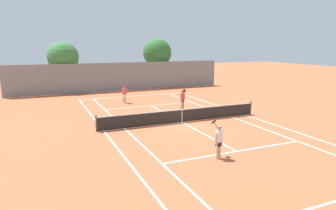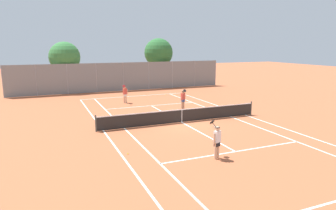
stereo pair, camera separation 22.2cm
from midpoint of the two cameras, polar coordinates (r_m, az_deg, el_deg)
name	(u,v)px [view 2 (the right image)]	position (r m, az deg, el deg)	size (l,w,h in m)	color
ground_plane	(182,122)	(21.12, 2.94, -3.31)	(120.00, 120.00, 0.00)	#B25B38
court_line_markings	(182,122)	(21.12, 2.94, -3.31)	(11.10, 23.90, 0.01)	white
tennis_net	(182,115)	(21.00, 2.95, -1.97)	(12.00, 0.10, 1.07)	#474C47
player_near_side	(217,140)	(14.48, 9.73, -6.58)	(0.46, 0.88, 1.77)	#D8A884
player_far_left	(125,93)	(28.25, -7.97, 2.25)	(0.62, 0.77, 1.77)	#D8A884
player_far_right	(183,98)	(25.32, 3.14, 1.30)	(0.52, 0.85, 1.77)	tan
loose_tennis_ball_0	(128,154)	(15.21, -7.24, -9.17)	(0.07, 0.07, 0.07)	#D1DB33
loose_tennis_ball_1	(166,95)	(32.45, -0.28, 1.94)	(0.07, 0.07, 0.07)	#D1DB33
loose_tennis_ball_2	(131,134)	(18.48, -6.74, -5.42)	(0.07, 0.07, 0.07)	#D1DB33
back_fence	(123,77)	(35.78, -8.32, 5.36)	(25.30, 0.08, 3.36)	gray
tree_behind_left	(64,58)	(36.33, -19.01, 8.49)	(3.48, 3.48, 5.73)	brown
tree_behind_right	(159,53)	(39.41, -1.65, 9.83)	(3.70, 3.70, 6.21)	brown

